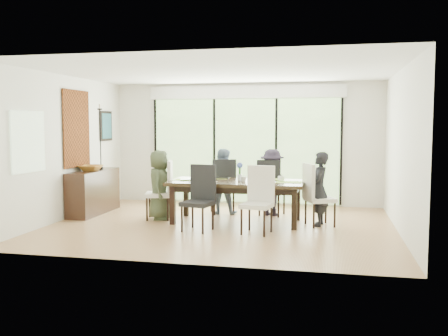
% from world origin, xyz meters
% --- Properties ---
extents(floor, '(6.00, 5.00, 0.01)m').
position_xyz_m(floor, '(0.00, 0.00, -0.01)').
color(floor, brown).
rests_on(floor, ground).
extents(ceiling, '(6.00, 5.00, 0.01)m').
position_xyz_m(ceiling, '(0.00, 0.00, 2.71)').
color(ceiling, white).
rests_on(ceiling, wall_back).
extents(wall_back, '(6.00, 0.02, 2.70)m').
position_xyz_m(wall_back, '(0.00, 2.51, 1.35)').
color(wall_back, silver).
rests_on(wall_back, floor).
extents(wall_front, '(6.00, 0.02, 2.70)m').
position_xyz_m(wall_front, '(0.00, -2.51, 1.35)').
color(wall_front, beige).
rests_on(wall_front, floor).
extents(wall_left, '(0.02, 5.00, 2.70)m').
position_xyz_m(wall_left, '(-3.01, 0.00, 1.35)').
color(wall_left, beige).
rests_on(wall_left, floor).
extents(wall_right, '(0.02, 5.00, 2.70)m').
position_xyz_m(wall_right, '(3.01, 0.00, 1.35)').
color(wall_right, white).
rests_on(wall_right, floor).
extents(glass_doors, '(4.20, 0.02, 2.30)m').
position_xyz_m(glass_doors, '(0.00, 2.47, 1.20)').
color(glass_doors, '#598C3F').
rests_on(glass_doors, wall_back).
extents(blinds_header, '(4.40, 0.06, 0.28)m').
position_xyz_m(blinds_header, '(0.00, 2.46, 2.50)').
color(blinds_header, white).
rests_on(blinds_header, wall_back).
extents(mullion_a, '(0.05, 0.04, 2.30)m').
position_xyz_m(mullion_a, '(-2.10, 2.46, 1.20)').
color(mullion_a, black).
rests_on(mullion_a, wall_back).
extents(mullion_b, '(0.05, 0.04, 2.30)m').
position_xyz_m(mullion_b, '(-0.70, 2.46, 1.20)').
color(mullion_b, black).
rests_on(mullion_b, wall_back).
extents(mullion_c, '(0.05, 0.04, 2.30)m').
position_xyz_m(mullion_c, '(0.70, 2.46, 1.20)').
color(mullion_c, black).
rests_on(mullion_c, wall_back).
extents(mullion_d, '(0.05, 0.04, 2.30)m').
position_xyz_m(mullion_d, '(2.10, 2.46, 1.20)').
color(mullion_d, black).
rests_on(mullion_d, wall_back).
extents(side_window, '(0.02, 0.90, 1.00)m').
position_xyz_m(side_window, '(-2.97, -1.20, 1.50)').
color(side_window, '#8CAD7F').
rests_on(side_window, wall_left).
extents(deck, '(6.00, 1.80, 0.10)m').
position_xyz_m(deck, '(0.00, 3.40, -0.05)').
color(deck, brown).
rests_on(deck, ground).
extents(rail_top, '(6.00, 0.08, 0.06)m').
position_xyz_m(rail_top, '(0.00, 4.20, 0.55)').
color(rail_top, brown).
rests_on(rail_top, deck).
extents(foliage_left, '(3.20, 3.20, 3.20)m').
position_xyz_m(foliage_left, '(-1.80, 5.20, 1.44)').
color(foliage_left, '#14380F').
rests_on(foliage_left, ground).
extents(foliage_mid, '(4.00, 4.00, 4.00)m').
position_xyz_m(foliage_mid, '(0.40, 5.80, 1.80)').
color(foliage_mid, '#14380F').
rests_on(foliage_mid, ground).
extents(foliage_right, '(2.80, 2.80, 2.80)m').
position_xyz_m(foliage_right, '(2.20, 5.00, 1.26)').
color(foliage_right, '#14380F').
rests_on(foliage_right, ground).
extents(foliage_far, '(3.60, 3.60, 3.60)m').
position_xyz_m(foliage_far, '(-0.60, 6.50, 1.62)').
color(foliage_far, '#14380F').
rests_on(foliage_far, ground).
extents(table_top, '(2.43, 1.11, 0.06)m').
position_xyz_m(table_top, '(0.21, 0.34, 0.73)').
color(table_top, black).
rests_on(table_top, floor).
extents(table_apron, '(2.23, 0.91, 0.10)m').
position_xyz_m(table_apron, '(0.21, 0.34, 0.64)').
color(table_apron, black).
rests_on(table_apron, floor).
extents(table_leg_fl, '(0.09, 0.09, 0.70)m').
position_xyz_m(table_leg_fl, '(-0.87, -0.09, 0.35)').
color(table_leg_fl, black).
rests_on(table_leg_fl, floor).
extents(table_leg_fr, '(0.09, 0.09, 0.70)m').
position_xyz_m(table_leg_fr, '(1.29, -0.09, 0.35)').
color(table_leg_fr, black).
rests_on(table_leg_fr, floor).
extents(table_leg_bl, '(0.09, 0.09, 0.70)m').
position_xyz_m(table_leg_bl, '(-0.87, 0.77, 0.35)').
color(table_leg_bl, black).
rests_on(table_leg_bl, floor).
extents(table_leg_br, '(0.09, 0.09, 0.70)m').
position_xyz_m(table_leg_br, '(1.29, 0.77, 0.35)').
color(table_leg_br, black).
rests_on(table_leg_br, floor).
extents(chair_left_end, '(0.56, 0.56, 1.11)m').
position_xyz_m(chair_left_end, '(-1.29, 0.34, 0.56)').
color(chair_left_end, silver).
rests_on(chair_left_end, floor).
extents(chair_right_end, '(0.61, 0.61, 1.11)m').
position_xyz_m(chair_right_end, '(1.71, 0.34, 0.56)').
color(chair_right_end, silver).
rests_on(chair_right_end, floor).
extents(chair_far_left, '(0.61, 0.61, 1.11)m').
position_xyz_m(chair_far_left, '(-0.24, 1.19, 0.56)').
color(chair_far_left, black).
rests_on(chair_far_left, floor).
extents(chair_far_right, '(0.55, 0.55, 1.11)m').
position_xyz_m(chair_far_right, '(0.76, 1.19, 0.56)').
color(chair_far_right, black).
rests_on(chair_far_right, floor).
extents(chair_near_left, '(0.55, 0.55, 1.11)m').
position_xyz_m(chair_near_left, '(-0.29, -0.53, 0.56)').
color(chair_near_left, black).
rests_on(chair_near_left, floor).
extents(chair_near_right, '(0.54, 0.54, 1.11)m').
position_xyz_m(chair_near_right, '(0.71, -0.53, 0.56)').
color(chair_near_right, silver).
rests_on(chair_near_right, floor).
extents(person_left_end, '(0.48, 0.66, 1.31)m').
position_xyz_m(person_left_end, '(-1.27, 0.34, 0.65)').
color(person_left_end, '#3E4830').
rests_on(person_left_end, floor).
extents(person_right_end, '(0.44, 0.64, 1.31)m').
position_xyz_m(person_right_end, '(1.69, 0.34, 0.65)').
color(person_right_end, black).
rests_on(person_right_end, floor).
extents(person_far_left, '(0.62, 0.39, 1.31)m').
position_xyz_m(person_far_left, '(-0.24, 1.17, 0.65)').
color(person_far_left, '#6E839F').
rests_on(person_far_left, floor).
extents(person_far_right, '(0.68, 0.51, 1.31)m').
position_xyz_m(person_far_right, '(0.76, 1.17, 0.65)').
color(person_far_right, black).
rests_on(person_far_right, floor).
extents(placemat_left, '(0.45, 0.32, 0.01)m').
position_xyz_m(placemat_left, '(-0.74, 0.34, 0.76)').
color(placemat_left, '#9AC747').
rests_on(placemat_left, table_top).
extents(placemat_right, '(0.45, 0.32, 0.01)m').
position_xyz_m(placemat_right, '(1.16, 0.34, 0.76)').
color(placemat_right, '#91C145').
rests_on(placemat_right, table_top).
extents(placemat_far_l, '(0.45, 0.32, 0.01)m').
position_xyz_m(placemat_far_l, '(-0.24, 0.74, 0.76)').
color(placemat_far_l, '#88A53B').
rests_on(placemat_far_l, table_top).
extents(placemat_far_r, '(0.45, 0.32, 0.01)m').
position_xyz_m(placemat_far_r, '(0.76, 0.74, 0.76)').
color(placemat_far_r, '#96BC43').
rests_on(placemat_far_r, table_top).
extents(placemat_paper, '(0.45, 0.32, 0.01)m').
position_xyz_m(placemat_paper, '(-0.34, 0.04, 0.76)').
color(placemat_paper, white).
rests_on(placemat_paper, table_top).
extents(tablet_far_l, '(0.26, 0.18, 0.01)m').
position_xyz_m(tablet_far_l, '(-0.14, 0.69, 0.77)').
color(tablet_far_l, black).
rests_on(tablet_far_l, table_top).
extents(tablet_far_r, '(0.24, 0.17, 0.01)m').
position_xyz_m(tablet_far_r, '(0.71, 0.69, 0.77)').
color(tablet_far_r, black).
rests_on(tablet_far_r, table_top).
extents(papers, '(0.30, 0.22, 0.00)m').
position_xyz_m(papers, '(0.91, 0.29, 0.76)').
color(papers, white).
rests_on(papers, table_top).
extents(platter_base, '(0.26, 0.26, 0.02)m').
position_xyz_m(platter_base, '(-0.34, 0.04, 0.78)').
color(platter_base, white).
rests_on(platter_base, table_top).
extents(platter_snacks, '(0.20, 0.20, 0.01)m').
position_xyz_m(platter_snacks, '(-0.34, 0.04, 0.80)').
color(platter_snacks, orange).
rests_on(platter_snacks, table_top).
extents(vase, '(0.08, 0.08, 0.12)m').
position_xyz_m(vase, '(0.26, 0.39, 0.82)').
color(vase, silver).
rests_on(vase, table_top).
extents(hyacinth_stems, '(0.04, 0.04, 0.16)m').
position_xyz_m(hyacinth_stems, '(0.26, 0.39, 0.94)').
color(hyacinth_stems, '#337226').
rests_on(hyacinth_stems, table_top).
extents(hyacinth_blooms, '(0.11, 0.11, 0.11)m').
position_xyz_m(hyacinth_blooms, '(0.26, 0.39, 1.04)').
color(hyacinth_blooms, '#4659B1').
rests_on(hyacinth_blooms, table_top).
extents(laptop, '(0.40, 0.36, 0.03)m').
position_xyz_m(laptop, '(-0.64, 0.24, 0.77)').
color(laptop, silver).
rests_on(laptop, table_top).
extents(cup_a, '(0.17, 0.17, 0.10)m').
position_xyz_m(cup_a, '(-0.49, 0.49, 0.81)').
color(cup_a, white).
rests_on(cup_a, table_top).
extents(cup_b, '(0.14, 0.14, 0.09)m').
position_xyz_m(cup_b, '(0.36, 0.24, 0.81)').
color(cup_b, white).
rests_on(cup_b, table_top).
extents(cup_c, '(0.16, 0.16, 0.10)m').
position_xyz_m(cup_c, '(1.01, 0.44, 0.81)').
color(cup_c, white).
rests_on(cup_c, table_top).
extents(book, '(0.26, 0.28, 0.02)m').
position_xyz_m(book, '(0.46, 0.39, 0.77)').
color(book, white).
rests_on(book, table_top).
extents(sideboard, '(0.43, 1.54, 0.87)m').
position_xyz_m(sideboard, '(-2.76, 0.63, 0.43)').
color(sideboard, black).
rests_on(sideboard, floor).
extents(bowl, '(0.46, 0.46, 0.11)m').
position_xyz_m(bowl, '(-2.76, 0.53, 0.92)').
color(bowl, '#955F20').
rests_on(bowl, sideboard).
extents(candlestick_base, '(0.10, 0.10, 0.04)m').
position_xyz_m(candlestick_base, '(-2.76, 0.98, 0.89)').
color(candlestick_base, black).
rests_on(candlestick_base, sideboard).
extents(candlestick_shaft, '(0.02, 0.02, 1.21)m').
position_xyz_m(candlestick_shaft, '(-2.76, 0.98, 1.50)').
color(candlestick_shaft, black).
rests_on(candlestick_shaft, sideboard).
extents(candlestick_pan, '(0.10, 0.10, 0.03)m').
position_xyz_m(candlestick_pan, '(-2.76, 0.98, 2.10)').
color(candlestick_pan, black).
rests_on(candlestick_pan, sideboard).
extents(candle, '(0.03, 0.03, 0.10)m').
position_xyz_m(candle, '(-2.76, 0.98, 2.15)').
color(candle, silver).
rests_on(candle, sideboard).
extents(tapestry, '(0.02, 1.00, 1.50)m').
position_xyz_m(tapestry, '(-2.97, 0.40, 1.70)').
color(tapestry, brown).
rests_on(tapestry, wall_left).
extents(art_frame, '(0.03, 0.55, 0.65)m').
position_xyz_m(art_frame, '(-2.97, 1.70, 1.75)').
color(art_frame, black).
rests_on(art_frame, wall_left).
extents(art_canvas, '(0.01, 0.45, 0.55)m').
position_xyz_m(art_canvas, '(-2.95, 1.70, 1.75)').
color(art_canvas, '#194550').
rests_on(art_canvas, wall_left).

